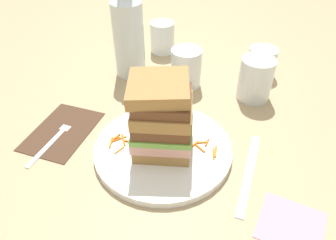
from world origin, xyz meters
name	(u,v)px	position (x,y,z in m)	size (l,w,h in m)	color
ground_plane	(157,154)	(0.00, 0.00, 0.00)	(3.00, 3.00, 0.00)	tan
main_plate	(163,149)	(0.01, 0.01, 0.01)	(0.26, 0.26, 0.01)	white
sandwich	(162,118)	(0.01, 0.01, 0.08)	(0.13, 0.13, 0.14)	#A87A42
carrot_shred_0	(119,150)	(-0.06, -0.03, 0.02)	(0.00, 0.00, 0.02)	orange
carrot_shred_1	(111,142)	(-0.09, -0.01, 0.02)	(0.00, 0.00, 0.03)	orange
carrot_shred_2	(133,142)	(-0.05, 0.00, 0.02)	(0.00, 0.00, 0.03)	orange
carrot_shred_3	(120,139)	(-0.08, 0.00, 0.02)	(0.00, 0.00, 0.03)	orange
carrot_shred_4	(130,143)	(-0.05, 0.00, 0.02)	(0.00, 0.00, 0.03)	orange
carrot_shred_5	(123,141)	(-0.07, 0.00, 0.02)	(0.00, 0.00, 0.03)	orange
carrot_shred_6	(114,139)	(-0.09, 0.00, 0.02)	(0.00, 0.00, 0.03)	orange
carrot_shred_7	(116,137)	(-0.09, 0.00, 0.02)	(0.00, 0.00, 0.02)	orange
carrot_shred_8	(216,151)	(0.10, 0.02, 0.02)	(0.00, 0.00, 0.03)	orange
carrot_shred_9	(200,148)	(0.08, 0.02, 0.02)	(0.00, 0.00, 0.02)	orange
carrot_shred_10	(207,143)	(0.08, 0.04, 0.02)	(0.00, 0.00, 0.02)	orange
carrot_shred_11	(214,154)	(0.10, 0.02, 0.02)	(0.00, 0.00, 0.03)	orange
carrot_shred_12	(194,144)	(0.06, 0.03, 0.02)	(0.00, 0.00, 0.02)	orange
carrot_shred_13	(201,142)	(0.07, 0.04, 0.02)	(0.00, 0.00, 0.02)	orange
napkin_dark	(63,130)	(-0.21, 0.00, 0.00)	(0.11, 0.16, 0.00)	#4C3323
fork	(56,136)	(-0.21, -0.02, 0.00)	(0.02, 0.17, 0.00)	silver
knife	(248,175)	(0.17, 0.00, 0.00)	(0.02, 0.20, 0.00)	silver
juice_glass	(255,80)	(0.15, 0.25, 0.05)	(0.08, 0.08, 0.10)	white
water_bottle	(128,34)	(-0.16, 0.26, 0.11)	(0.07, 0.07, 0.24)	silver
empty_tumbler_0	(262,62)	(0.15, 0.35, 0.04)	(0.07, 0.07, 0.07)	silver
empty_tumbler_1	(162,37)	(-0.13, 0.40, 0.04)	(0.07, 0.07, 0.09)	silver
empty_tumbler_2	(186,68)	(-0.02, 0.25, 0.05)	(0.07, 0.07, 0.09)	silver
napkin_pink	(291,225)	(0.24, -0.08, 0.00)	(0.09, 0.09, 0.00)	pink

